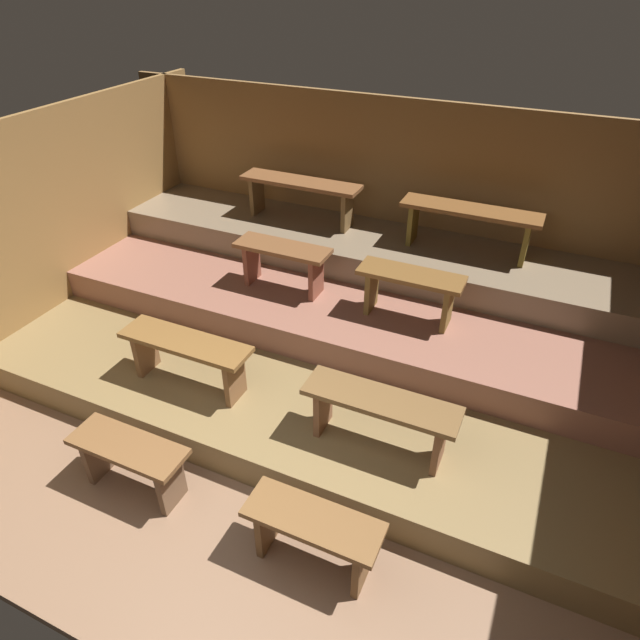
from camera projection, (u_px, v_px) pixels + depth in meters
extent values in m
cube|color=#805F46|center=(310.00, 398.00, 5.21)|extent=(6.70, 5.19, 0.08)
cube|color=olive|center=(393.00, 201.00, 6.24)|extent=(6.70, 0.06, 2.24)
cube|color=olive|center=(44.00, 230.00, 5.59)|extent=(0.06, 5.19, 2.24)
cube|color=olive|center=(332.00, 352.00, 5.50)|extent=(5.90, 3.35, 0.29)
cube|color=#8C5A48|center=(356.00, 297.00, 5.80)|extent=(5.90, 2.10, 0.29)
cube|color=#7A6750|center=(374.00, 251.00, 6.03)|extent=(5.90, 1.05, 0.29)
cube|color=brown|center=(127.00, 446.00, 4.05)|extent=(0.92, 0.33, 0.04)
cube|color=brown|center=(98.00, 454.00, 4.30)|extent=(0.05, 0.26, 0.43)
cube|color=brown|center=(171.00, 484.00, 4.06)|extent=(0.05, 0.26, 0.43)
cube|color=brown|center=(313.00, 520.00, 3.53)|extent=(0.92, 0.33, 0.04)
cube|color=brown|center=(267.00, 523.00, 3.78)|extent=(0.05, 0.26, 0.43)
cube|color=brown|center=(362.00, 562.00, 3.54)|extent=(0.05, 0.26, 0.43)
cube|color=brown|center=(185.00, 342.00, 4.62)|extent=(1.17, 0.33, 0.04)
cube|color=brown|center=(146.00, 350.00, 4.92)|extent=(0.05, 0.26, 0.43)
cube|color=brown|center=(235.00, 379.00, 4.60)|extent=(0.05, 0.26, 0.43)
cube|color=brown|center=(381.00, 401.00, 4.02)|extent=(1.17, 0.33, 0.04)
cube|color=brown|center=(323.00, 406.00, 4.32)|extent=(0.05, 0.26, 0.43)
cube|color=brown|center=(440.00, 443.00, 4.00)|extent=(0.05, 0.26, 0.43)
cube|color=brown|center=(282.00, 248.00, 5.42)|extent=(0.96, 0.33, 0.04)
cube|color=brown|center=(252.00, 262.00, 5.68)|extent=(0.05, 0.26, 0.43)
cube|color=brown|center=(316.00, 277.00, 5.42)|extent=(0.05, 0.26, 0.43)
cube|color=brown|center=(411.00, 275.00, 4.97)|extent=(0.96, 0.33, 0.04)
cube|color=brown|center=(372.00, 289.00, 5.23)|extent=(0.05, 0.26, 0.43)
cube|color=brown|center=(448.00, 306.00, 4.97)|extent=(0.05, 0.26, 0.43)
cube|color=brown|center=(300.00, 182.00, 6.10)|extent=(1.38, 0.33, 0.04)
cube|color=brown|center=(257.00, 195.00, 6.43)|extent=(0.05, 0.26, 0.43)
cube|color=brown|center=(347.00, 211.00, 6.04)|extent=(0.05, 0.26, 0.43)
cube|color=brown|center=(471.00, 210.00, 5.45)|extent=(1.38, 0.33, 0.04)
cube|color=brown|center=(413.00, 222.00, 5.78)|extent=(0.05, 0.26, 0.43)
cube|color=brown|center=(526.00, 242.00, 5.39)|extent=(0.05, 0.26, 0.43)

